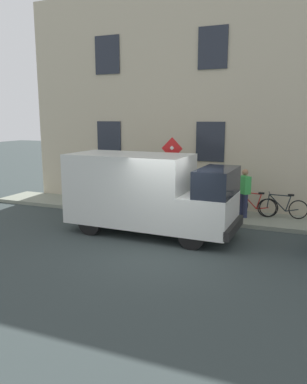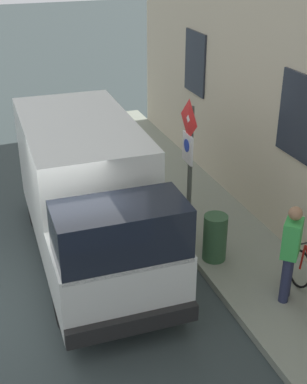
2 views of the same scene
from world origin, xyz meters
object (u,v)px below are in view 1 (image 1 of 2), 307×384
at_px(delivery_van, 147,192).
at_px(litter_bin, 199,205).
at_px(sign_post_stacked, 172,166).
at_px(pedestrian, 244,191).
at_px(bicycle_black, 282,208).
at_px(bicycle_red, 253,205).

bearing_deg(delivery_van, litter_bin, 62.54).
height_order(sign_post_stacked, litter_bin, sign_post_stacked).
bearing_deg(pedestrian, litter_bin, -25.18).
bearing_deg(bicycle_black, delivery_van, 29.40).
bearing_deg(sign_post_stacked, bicycle_red, -67.74).
relative_size(sign_post_stacked, delivery_van, 0.50).
bearing_deg(bicycle_red, pedestrian, 56.48).
bearing_deg(litter_bin, bicycle_red, -60.79).
height_order(sign_post_stacked, bicycle_red, sign_post_stacked).
height_order(delivery_van, bicycle_black, delivery_van).
height_order(delivery_van, pedestrian, delivery_van).
xyz_separation_m(bicycle_black, litter_bin, (-0.98, 2.75, 0.08)).
bearing_deg(pedestrian, bicycle_red, -172.73).
bearing_deg(pedestrian, sign_post_stacked, -30.41).
xyz_separation_m(delivery_van, pedestrian, (2.63, -2.59, -0.26)).
xyz_separation_m(delivery_van, litter_bin, (2.05, -1.13, -0.74)).
bearing_deg(pedestrian, bicycle_black, 150.41).
distance_m(sign_post_stacked, pedestrian, 2.70).
bearing_deg(delivery_van, pedestrian, 46.80).
bearing_deg(bicycle_black, pedestrian, 8.67).
bearing_deg(bicycle_red, litter_bin, 31.61).
distance_m(delivery_van, litter_bin, 2.45).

